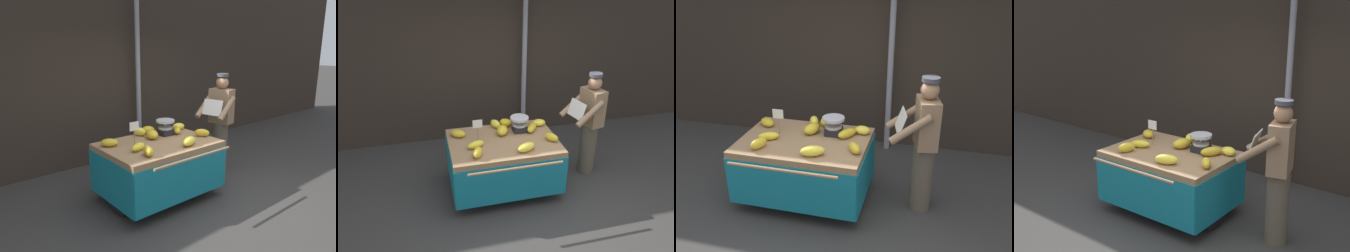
% 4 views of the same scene
% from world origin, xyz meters
% --- Properties ---
extents(ground_plane, '(60.00, 60.00, 0.00)m').
position_xyz_m(ground_plane, '(0.00, 0.00, 0.00)').
color(ground_plane, '#383533').
extents(back_wall, '(16.00, 0.24, 3.89)m').
position_xyz_m(back_wall, '(0.00, 2.64, 1.94)').
color(back_wall, '#332821').
rests_on(back_wall, ground).
extents(street_pole, '(0.09, 0.09, 3.20)m').
position_xyz_m(street_pole, '(0.40, 2.33, 1.60)').
color(street_pole, gray).
rests_on(street_pole, ground).
extents(banana_cart, '(1.60, 1.32, 0.85)m').
position_xyz_m(banana_cart, '(-0.42, 0.66, 0.62)').
color(banana_cart, '#93704C').
rests_on(banana_cart, ground).
extents(weighing_scale, '(0.28, 0.28, 0.24)m').
position_xyz_m(weighing_scale, '(-0.11, 0.89, 0.97)').
color(weighing_scale, black).
rests_on(weighing_scale, banana_cart).
extents(price_sign, '(0.14, 0.01, 0.34)m').
position_xyz_m(price_sign, '(-0.78, 0.72, 1.10)').
color(price_sign, '#997A51').
rests_on(price_sign, banana_cart).
extents(banana_bunch_0, '(0.23, 0.18, 0.11)m').
position_xyz_m(banana_bunch_0, '(0.25, 0.99, 0.90)').
color(banana_bunch_0, yellow).
rests_on(banana_bunch_0, banana_cart).
extents(banana_bunch_1, '(0.28, 0.21, 0.10)m').
position_xyz_m(banana_bunch_1, '(-0.84, 0.54, 0.90)').
color(banana_bunch_1, yellow).
rests_on(banana_bunch_1, banana_cart).
extents(banana_bunch_2, '(0.19, 0.25, 0.13)m').
position_xyz_m(banana_bunch_2, '(-0.86, 0.30, 0.91)').
color(banana_bunch_2, gold).
rests_on(banana_bunch_2, banana_cart).
extents(banana_bunch_3, '(0.28, 0.26, 0.11)m').
position_xyz_m(banana_bunch_3, '(-1.04, 0.93, 0.90)').
color(banana_bunch_3, gold).
rests_on(banana_bunch_3, banana_cart).
extents(banana_bunch_4, '(0.25, 0.25, 0.12)m').
position_xyz_m(banana_bunch_4, '(-0.27, 1.11, 0.91)').
color(banana_bunch_4, gold).
rests_on(banana_bunch_4, banana_cart).
extents(banana_bunch_5, '(0.18, 0.23, 0.13)m').
position_xyz_m(banana_bunch_5, '(-0.44, 1.10, 0.91)').
color(banana_bunch_5, yellow).
rests_on(banana_bunch_5, banana_cart).
extents(banana_bunch_6, '(0.31, 0.23, 0.12)m').
position_xyz_m(banana_bunch_6, '(-0.18, 0.28, 0.91)').
color(banana_bunch_6, yellow).
rests_on(banana_bunch_6, banana_cart).
extents(banana_bunch_7, '(0.25, 0.30, 0.13)m').
position_xyz_m(banana_bunch_7, '(-0.38, 0.85, 0.91)').
color(banana_bunch_7, gold).
rests_on(banana_bunch_7, banana_cart).
extents(banana_bunch_8, '(0.22, 0.25, 0.12)m').
position_xyz_m(banana_bunch_8, '(0.26, 0.47, 0.91)').
color(banana_bunch_8, gold).
rests_on(banana_bunch_8, banana_cart).
extents(banana_bunch_9, '(0.26, 0.31, 0.11)m').
position_xyz_m(banana_bunch_9, '(0.08, 0.85, 0.90)').
color(banana_bunch_9, gold).
rests_on(banana_bunch_9, banana_cart).
extents(vendor_person, '(0.65, 0.60, 1.71)m').
position_xyz_m(vendor_person, '(1.02, 0.79, 0.87)').
color(vendor_person, brown).
rests_on(vendor_person, ground).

